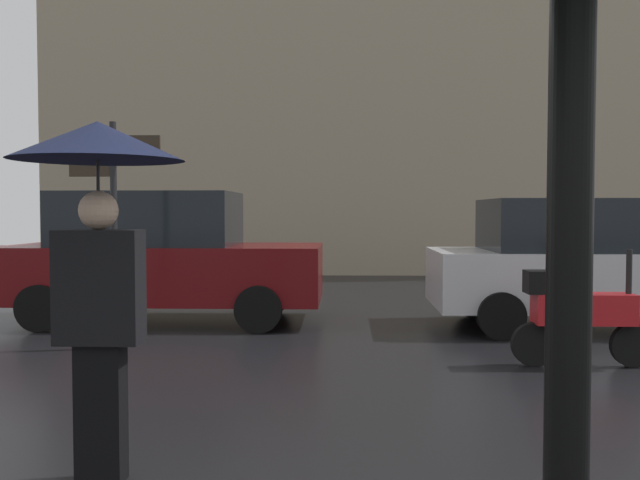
{
  "coord_description": "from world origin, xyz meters",
  "views": [
    {
      "loc": [
        0.05,
        -2.06,
        1.62
      ],
      "look_at": [
        -0.24,
        5.87,
        1.29
      ],
      "focal_mm": 38.01,
      "sensor_mm": 36.0,
      "label": 1
    }
  ],
  "objects_px": {
    "parked_car_left": "(161,256)",
    "parked_car_right": "(582,263)",
    "parked_scooter": "(579,314)",
    "street_signpost": "(114,211)",
    "pedestrian_with_umbrella": "(98,204)"
  },
  "relations": [
    {
      "from": "parked_scooter",
      "to": "parked_car_left",
      "type": "xyz_separation_m",
      "value": [
        -5.17,
        2.74,
        0.41
      ]
    },
    {
      "from": "parked_car_right",
      "to": "parked_scooter",
      "type": "bearing_deg",
      "value": -107.96
    },
    {
      "from": "parked_car_left",
      "to": "parked_car_right",
      "type": "xyz_separation_m",
      "value": [
        6.01,
        -0.37,
        -0.05
      ]
    },
    {
      "from": "parked_scooter",
      "to": "street_signpost",
      "type": "height_order",
      "value": "street_signpost"
    },
    {
      "from": "pedestrian_with_umbrella",
      "to": "street_signpost",
      "type": "bearing_deg",
      "value": -121.94
    },
    {
      "from": "parked_car_right",
      "to": "street_signpost",
      "type": "relative_size",
      "value": 1.58
    },
    {
      "from": "parked_scooter",
      "to": "pedestrian_with_umbrella",
      "type": "bearing_deg",
      "value": -149.79
    },
    {
      "from": "pedestrian_with_umbrella",
      "to": "parked_scooter",
      "type": "relative_size",
      "value": 1.45
    },
    {
      "from": "parked_car_left",
      "to": "parked_car_right",
      "type": "bearing_deg",
      "value": 166.59
    },
    {
      "from": "parked_scooter",
      "to": "parked_car_right",
      "type": "xyz_separation_m",
      "value": [
        0.85,
        2.37,
        0.36
      ]
    },
    {
      "from": "pedestrian_with_umbrella",
      "to": "street_signpost",
      "type": "relative_size",
      "value": 0.81
    },
    {
      "from": "parked_scooter",
      "to": "parked_car_right",
      "type": "bearing_deg",
      "value": 61.59
    },
    {
      "from": "pedestrian_with_umbrella",
      "to": "parked_car_left",
      "type": "distance_m",
      "value": 6.08
    },
    {
      "from": "parked_car_left",
      "to": "street_signpost",
      "type": "bearing_deg",
      "value": 80.17
    },
    {
      "from": "parked_scooter",
      "to": "parked_car_left",
      "type": "height_order",
      "value": "parked_car_left"
    }
  ]
}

